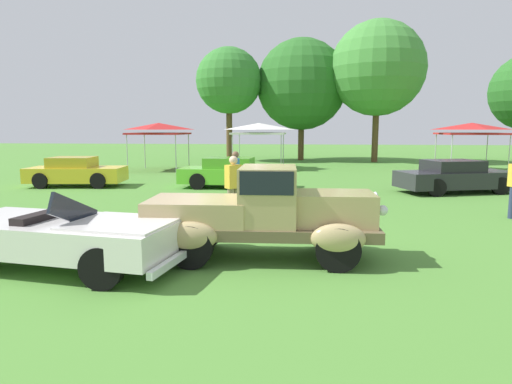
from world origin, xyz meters
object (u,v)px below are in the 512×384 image
at_px(show_car_yellow, 76,172).
at_px(canopy_tent_left_field, 159,128).
at_px(neighbor_convertible, 69,235).
at_px(spectator_between_cars, 234,186).
at_px(show_car_charcoal, 455,177).
at_px(spectator_near_truck, 236,176).
at_px(feature_pickup_truck, 264,212).
at_px(canopy_tent_center_field, 259,128).
at_px(canopy_tent_right_field, 472,128).
at_px(show_car_lime, 232,173).

relative_size(show_car_yellow, canopy_tent_left_field, 1.32).
height_order(neighbor_convertible, spectator_between_cars, spectator_between_cars).
xyz_separation_m(show_car_charcoal, spectator_between_cars, (-7.45, -5.98, 0.31)).
xyz_separation_m(spectator_near_truck, spectator_between_cars, (0.31, -2.35, 0.00)).
bearing_deg(feature_pickup_truck, canopy_tent_center_field, 96.04).
xyz_separation_m(show_car_yellow, spectator_between_cars, (7.61, -6.20, 0.32)).
relative_size(feature_pickup_truck, neighbor_convertible, 1.00).
bearing_deg(feature_pickup_truck, spectator_between_cars, 108.42).
bearing_deg(show_car_yellow, canopy_tent_right_field, 25.35).
bearing_deg(spectator_between_cars, canopy_tent_center_field, 93.26).
distance_m(show_car_yellow, spectator_between_cars, 9.82).
height_order(feature_pickup_truck, spectator_near_truck, feature_pickup_truck).
bearing_deg(show_car_yellow, canopy_tent_left_field, 81.24).
xyz_separation_m(canopy_tent_left_field, canopy_tent_right_field, (17.61, 1.47, 0.00)).
height_order(canopy_tent_left_field, canopy_tent_right_field, same).
distance_m(feature_pickup_truck, canopy_tent_left_field, 18.54).
height_order(show_car_yellow, canopy_tent_right_field, canopy_tent_right_field).
relative_size(feature_pickup_truck, show_car_charcoal, 0.94).
distance_m(neighbor_convertible, spectator_near_truck, 6.85).
relative_size(spectator_near_truck, canopy_tent_center_field, 0.55).
relative_size(show_car_lime, canopy_tent_right_field, 1.33).
bearing_deg(show_car_charcoal, canopy_tent_right_field, 67.93).
distance_m(show_car_charcoal, canopy_tent_center_field, 12.50).
relative_size(feature_pickup_truck, spectator_near_truck, 2.55).
bearing_deg(feature_pickup_truck, show_car_charcoal, 55.40).
bearing_deg(show_car_yellow, show_car_charcoal, -0.81).
bearing_deg(show_car_charcoal, spectator_between_cars, -141.25).
xyz_separation_m(neighbor_convertible, canopy_tent_left_field, (-4.28, 17.84, 1.84)).
distance_m(neighbor_convertible, show_car_yellow, 11.75).
height_order(canopy_tent_left_field, canopy_tent_center_field, same).
xyz_separation_m(show_car_charcoal, spectator_near_truck, (-7.76, -3.63, 0.31)).
distance_m(neighbor_convertible, spectator_between_cars, 4.77).
distance_m(canopy_tent_center_field, canopy_tent_right_field, 12.00).
bearing_deg(show_car_yellow, neighbor_convertible, -62.51).
height_order(feature_pickup_truck, show_car_charcoal, feature_pickup_truck).
bearing_deg(feature_pickup_truck, canopy_tent_right_field, 61.25).
bearing_deg(spectator_between_cars, neighbor_convertible, -117.29).
bearing_deg(show_car_lime, canopy_tent_right_field, 35.08).
height_order(neighbor_convertible, spectator_near_truck, spectator_near_truck).
relative_size(spectator_near_truck, spectator_between_cars, 1.00).
bearing_deg(show_car_lime, spectator_near_truck, -79.50).
distance_m(feature_pickup_truck, canopy_tent_center_field, 18.56).
xyz_separation_m(show_car_lime, spectator_near_truck, (0.77, -4.15, 0.31)).
bearing_deg(neighbor_convertible, show_car_lime, 84.11).
height_order(show_car_lime, canopy_tent_left_field, canopy_tent_left_field).
height_order(show_car_yellow, spectator_between_cars, spectator_between_cars).
xyz_separation_m(neighbor_convertible, show_car_lime, (1.11, 10.73, 0.02)).
bearing_deg(canopy_tent_right_field, canopy_tent_left_field, -175.23).
bearing_deg(feature_pickup_truck, canopy_tent_left_field, 114.12).
height_order(show_car_charcoal, spectator_near_truck, spectator_near_truck).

